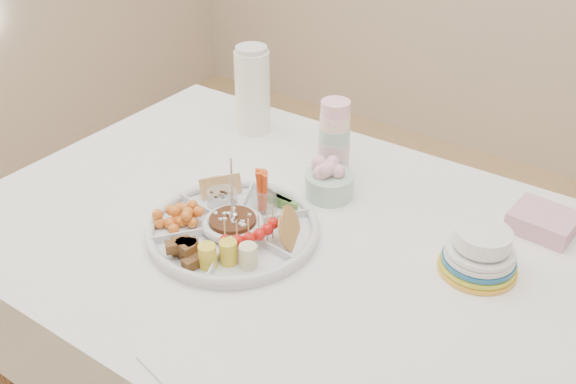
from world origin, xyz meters
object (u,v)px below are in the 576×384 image
Objects in this scene: party_tray at (233,227)px; thermos at (253,89)px; dining_table at (297,354)px; plate_stack at (480,251)px.

thermos reaches higher than party_tray.
dining_table is at bearing 34.66° from party_tray.
party_tray is 2.34× the size of plate_stack.
dining_table is 0.74m from thermos.
thermos is (-0.28, 0.44, 0.11)m from party_tray.
party_tray is 0.53m from thermos.
dining_table is 9.36× the size of plate_stack.
plate_stack is at bearing 16.21° from dining_table.
party_tray is at bearing -158.84° from plate_stack.
plate_stack reaches higher than dining_table.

